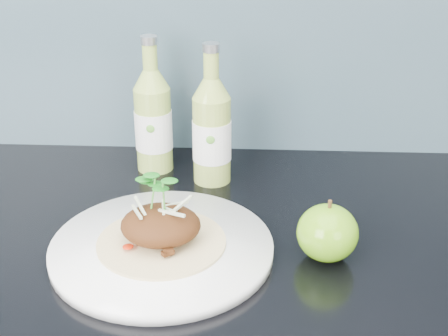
% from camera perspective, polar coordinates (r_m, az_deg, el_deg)
% --- Properties ---
extents(dinner_plate, '(0.35, 0.35, 0.02)m').
position_cam_1_polar(dinner_plate, '(0.84, -5.70, -7.31)').
color(dinner_plate, white).
rests_on(dinner_plate, kitchen_counter).
extents(pork_taco, '(0.17, 0.17, 0.10)m').
position_cam_1_polar(pork_taco, '(0.82, -5.81, -5.11)').
color(pork_taco, tan).
rests_on(pork_taco, dinner_plate).
extents(green_apple, '(0.09, 0.09, 0.09)m').
position_cam_1_polar(green_apple, '(0.82, 9.44, -5.87)').
color(green_apple, '#529A10').
rests_on(green_apple, kitchen_counter).
extents(cider_bottle_left, '(0.07, 0.07, 0.23)m').
position_cam_1_polar(cider_bottle_left, '(1.04, -6.49, 4.32)').
color(cider_bottle_left, '#97B44B').
rests_on(cider_bottle_left, kitchen_counter).
extents(cider_bottle_right, '(0.08, 0.08, 0.23)m').
position_cam_1_polar(cider_bottle_right, '(1.00, -1.13, 3.40)').
color(cider_bottle_right, '#97B049').
rests_on(cider_bottle_right, kitchen_counter).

